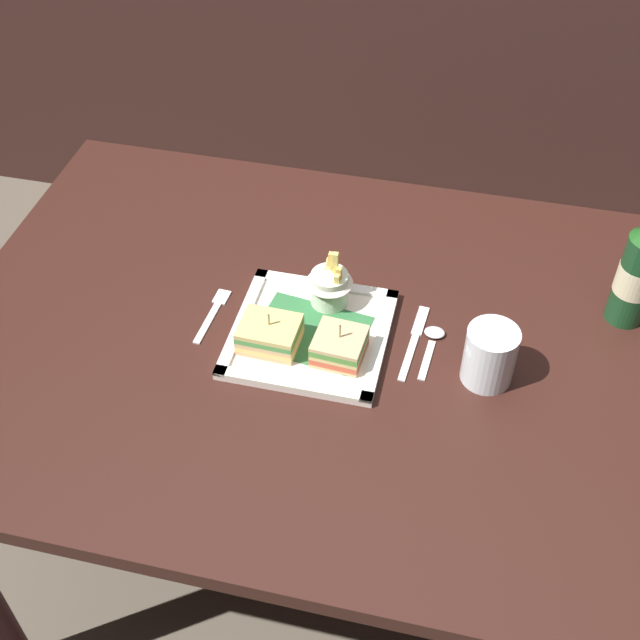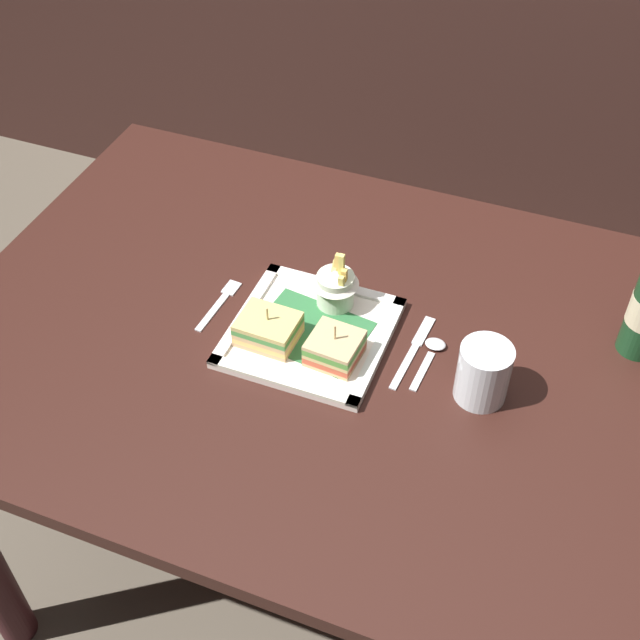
# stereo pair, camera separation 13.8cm
# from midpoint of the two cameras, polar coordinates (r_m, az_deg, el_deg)

# --- Properties ---
(ground_plane) EXTENTS (6.00, 6.00, 0.00)m
(ground_plane) POSITION_cam_midpoint_polar(r_m,az_deg,el_deg) (2.03, -1.54, -16.52)
(ground_plane) COLOR brown
(dining_table) EXTENTS (1.31, 0.94, 0.77)m
(dining_table) POSITION_cam_midpoint_polar(r_m,az_deg,el_deg) (1.51, -2.00, -4.86)
(dining_table) COLOR #321813
(dining_table) RESTS_ON ground_plane
(square_plate) EXTENTS (0.26, 0.26, 0.02)m
(square_plate) POSITION_cam_midpoint_polar(r_m,az_deg,el_deg) (1.40, -3.48, -1.10)
(square_plate) COLOR white
(square_plate) RESTS_ON dining_table
(sandwich_half_left) EXTENTS (0.10, 0.08, 0.07)m
(sandwich_half_left) POSITION_cam_midpoint_polar(r_m,az_deg,el_deg) (1.37, -6.34, -1.12)
(sandwich_half_left) COLOR tan
(sandwich_half_left) RESTS_ON square_plate
(sandwich_half_right) EXTENTS (0.09, 0.08, 0.07)m
(sandwich_half_right) POSITION_cam_midpoint_polar(r_m,az_deg,el_deg) (1.35, -1.59, -1.96)
(sandwich_half_right) COLOR tan
(sandwich_half_right) RESTS_ON square_plate
(fries_cup) EXTENTS (0.08, 0.08, 0.11)m
(fries_cup) POSITION_cam_midpoint_polar(r_m,az_deg,el_deg) (1.42, -2.11, 2.42)
(fries_cup) COLOR silver
(fries_cup) RESTS_ON square_plate
(beer_bottle) EXTENTS (0.07, 0.07, 0.27)m
(beer_bottle) POSITION_cam_midpoint_polar(r_m,az_deg,el_deg) (1.44, 18.45, 2.99)
(beer_bottle) COLOR #174121
(beer_bottle) RESTS_ON dining_table
(water_glass) EXTENTS (0.08, 0.08, 0.10)m
(water_glass) POSITION_cam_midpoint_polar(r_m,az_deg,el_deg) (1.33, 8.61, -2.78)
(water_glass) COLOR silver
(water_glass) RESTS_ON dining_table
(fork) EXTENTS (0.03, 0.14, 0.00)m
(fork) POSITION_cam_midpoint_polar(r_m,az_deg,el_deg) (1.47, -9.99, 0.40)
(fork) COLOR silver
(fork) RESTS_ON dining_table
(knife) EXTENTS (0.03, 0.18, 0.00)m
(knife) POSITION_cam_midpoint_polar(r_m,az_deg,el_deg) (1.40, 3.71, -1.44)
(knife) COLOR silver
(knife) RESTS_ON dining_table
(spoon) EXTENTS (0.04, 0.12, 0.01)m
(spoon) POSITION_cam_midpoint_polar(r_m,az_deg,el_deg) (1.40, 4.94, -1.46)
(spoon) COLOR silver
(spoon) RESTS_ON dining_table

